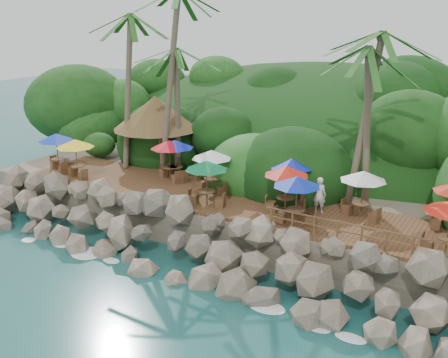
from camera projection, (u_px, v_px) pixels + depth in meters
The scene contains 12 objects.
ground at pixel (160, 280), 25.29m from camera, with size 140.00×140.00×0.00m, color #19514F.
land_base at pixel (295, 174), 38.05m from camera, with size 32.00×25.20×2.10m, color gray.
jungle_hill at pixel (331, 163), 44.51m from camera, with size 44.80×28.00×15.40m, color #143811.
seawall at pixel (183, 243), 26.58m from camera, with size 29.00×4.00×2.30m, color gray, non-canonical shape.
terrace at pixel (224, 200), 29.53m from camera, with size 26.00×5.00×0.20m, color brown.
jungle_foliage at pixel (289, 191), 37.56m from camera, with size 44.00×16.00×12.00m, color #143811, non-canonical shape.
foam_line at pixel (163, 277), 25.53m from camera, with size 25.20×0.80×0.06m.
palms at pixel (273, 24), 28.05m from camera, with size 28.91×6.79×12.30m.
palapa at pixel (156, 113), 34.95m from camera, with size 5.68×5.68×4.60m.
dining_clusters at pixel (239, 165), 28.31m from camera, with size 25.90×5.31×2.49m.
railing at pixel (349, 231), 23.54m from camera, with size 8.30×0.10×1.00m.
waiter at pixel (319, 195), 27.15m from camera, with size 0.69×0.45×1.89m, color white.
Camera 1 is at (14.23, -17.84, 12.31)m, focal length 42.59 mm.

